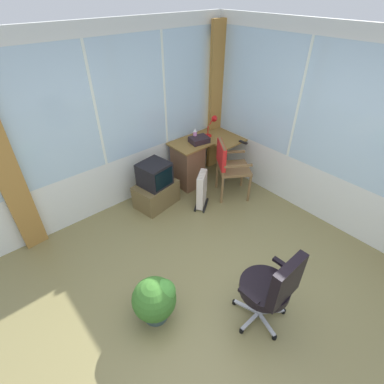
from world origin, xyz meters
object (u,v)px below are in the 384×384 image
(desk, at_px, (189,163))
(spray_bottle, at_px, (195,135))
(desk_lamp, at_px, (214,123))
(wooden_armchair, at_px, (227,162))
(tv_remote, at_px, (243,142))
(office_chair, at_px, (273,287))
(potted_plant, at_px, (155,299))
(paper_tray, at_px, (199,140))
(tv_on_stand, at_px, (156,187))
(space_heater, at_px, (202,189))

(desk, bearing_deg, spray_bottle, 13.68)
(desk_lamp, relative_size, wooden_armchair, 0.38)
(desk, distance_m, tv_remote, 0.96)
(office_chair, relative_size, potted_plant, 1.86)
(office_chair, height_order, potted_plant, office_chair)
(desk_lamp, xyz_separation_m, potted_plant, (-2.43, -1.69, -0.70))
(paper_tray, bearing_deg, wooden_armchair, -84.57)
(spray_bottle, xyz_separation_m, potted_plant, (-2.07, -1.76, -0.57))
(office_chair, bearing_deg, wooden_armchair, 54.82)
(spray_bottle, bearing_deg, potted_plant, -139.68)
(desk, height_order, wooden_armchair, wooden_armchair)
(wooden_armchair, relative_size, tv_on_stand, 1.29)
(tv_on_stand, bearing_deg, desk_lamp, 3.83)
(desk_lamp, relative_size, potted_plant, 0.68)
(desk, height_order, tv_remote, tv_remote)
(desk_lamp, distance_m, office_chair, 2.97)
(tv_on_stand, bearing_deg, space_heater, -42.69)
(tv_remote, relative_size, spray_bottle, 0.69)
(desk, distance_m, desk_lamp, 0.78)
(tv_remote, xyz_separation_m, office_chair, (-1.78, -1.96, -0.20))
(office_chair, bearing_deg, tv_on_stand, 82.91)
(spray_bottle, relative_size, office_chair, 0.22)
(tv_remote, bearing_deg, desk_lamp, 106.25)
(paper_tray, height_order, tv_on_stand, paper_tray)
(desk, distance_m, paper_tray, 0.44)
(spray_bottle, bearing_deg, office_chair, -116.05)
(office_chair, bearing_deg, tv_remote, 47.63)
(wooden_armchair, xyz_separation_m, tv_on_stand, (-1.01, 0.53, -0.29))
(desk_lamp, xyz_separation_m, wooden_armchair, (-0.29, -0.62, -0.38))
(paper_tray, bearing_deg, space_heater, -127.53)
(office_chair, distance_m, space_heater, 2.09)
(tv_on_stand, bearing_deg, office_chair, -97.09)
(desk, distance_m, potted_plant, 2.58)
(desk_lamp, relative_size, space_heater, 0.60)
(paper_tray, relative_size, space_heater, 0.50)
(desk_lamp, height_order, office_chair, desk_lamp)
(tv_remote, height_order, space_heater, tv_remote)
(tv_remote, xyz_separation_m, potted_plant, (-2.61, -1.17, -0.47))
(tv_remote, relative_size, office_chair, 0.15)
(space_heater, bearing_deg, potted_plant, -146.09)
(space_heater, xyz_separation_m, potted_plant, (-1.66, -1.11, -0.00))
(desk, xyz_separation_m, tv_remote, (0.70, -0.55, 0.37))
(desk, height_order, potted_plant, desk)
(tv_remote, distance_m, tv_on_stand, 1.61)
(desk_lamp, bearing_deg, office_chair, -122.82)
(potted_plant, bearing_deg, paper_tray, 38.65)
(tv_remote, distance_m, potted_plant, 2.90)
(desk, relative_size, tv_remote, 7.52)
(spray_bottle, height_order, office_chair, office_chair)
(tv_remote, bearing_deg, potted_plant, -159.63)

